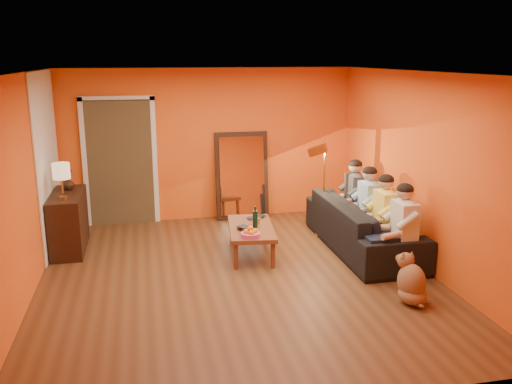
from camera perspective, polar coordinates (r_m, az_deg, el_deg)
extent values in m
cube|color=brown|center=(7.12, -1.94, -8.95)|extent=(5.00, 5.50, 0.00)
cube|color=white|center=(6.55, -2.14, 12.46)|extent=(5.00, 5.50, 0.00)
cube|color=orange|center=(9.39, -4.97, 4.97)|extent=(5.00, 0.00, 2.60)
cube|color=orange|center=(6.76, -23.38, 0.22)|extent=(0.00, 5.50, 2.60)
cube|color=orange|center=(7.55, 17.01, 2.13)|extent=(0.00, 5.50, 2.60)
cube|color=white|center=(8.45, -21.07, 3.03)|extent=(0.02, 1.90, 2.58)
cube|color=#3F2D19|center=(9.45, -14.07, 3.11)|extent=(1.06, 0.30, 2.10)
cube|color=white|center=(9.37, -17.57, 2.78)|extent=(0.08, 0.06, 2.20)
cube|color=white|center=(9.33, -10.59, 3.16)|extent=(0.08, 0.06, 2.20)
cube|color=white|center=(9.19, -14.49, 9.53)|extent=(1.22, 0.06, 0.08)
cube|color=black|center=(9.46, -1.50, 1.75)|extent=(0.92, 0.27, 1.51)
cube|color=white|center=(9.42, -1.45, 1.70)|extent=(0.78, 0.21, 1.35)
cube|color=black|center=(8.42, -19.10, -2.98)|extent=(0.44, 1.18, 0.85)
imported|color=black|center=(8.15, 11.18, -3.45)|extent=(2.50, 0.98, 0.73)
cylinder|color=black|center=(7.68, -0.09, -2.63)|extent=(0.07, 0.07, 0.31)
imported|color=#B27F3F|center=(7.88, 0.15, -3.03)|extent=(0.11, 0.11, 0.09)
imported|color=black|center=(8.12, 0.23, -2.74)|extent=(0.37, 0.31, 0.02)
imported|color=black|center=(7.54, -1.57, -4.11)|extent=(0.26, 0.29, 0.02)
imported|color=#AD1328|center=(7.54, -1.51, -3.93)|extent=(0.20, 0.25, 0.02)
imported|color=black|center=(7.52, -1.56, -3.86)|extent=(0.24, 0.25, 0.02)
imported|color=black|center=(8.53, -19.19, 0.86)|extent=(0.19, 0.19, 0.19)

